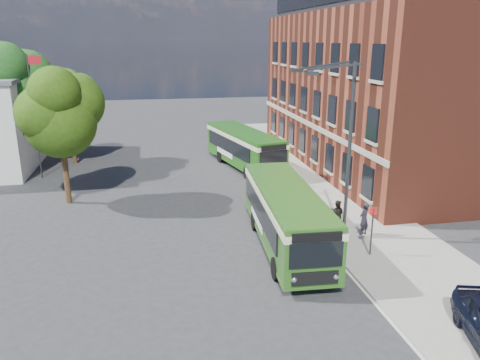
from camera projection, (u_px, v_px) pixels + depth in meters
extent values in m
plane|color=#2B2B2D|center=(238.00, 232.00, 25.22)|extent=(120.00, 120.00, 0.00)
cube|color=gray|center=(311.00, 181.00, 34.01)|extent=(6.00, 48.00, 0.15)
cube|color=beige|center=(271.00, 185.00, 33.46)|extent=(0.12, 48.00, 0.01)
cube|color=maroon|center=(381.00, 91.00, 37.35)|extent=(12.00, 26.00, 12.00)
cube|color=#B4AD98|center=(308.00, 123.00, 36.92)|extent=(0.12, 26.00, 0.35)
cylinder|color=#323436|center=(35.00, 118.00, 33.83)|extent=(0.10, 0.10, 9.00)
cube|color=#A7131E|center=(34.00, 60.00, 32.73)|extent=(0.90, 0.02, 0.60)
cylinder|color=#323436|center=(343.00, 237.00, 24.26)|extent=(0.44, 0.44, 0.30)
cylinder|color=#323436|center=(349.00, 155.00, 23.00)|extent=(0.18, 0.18, 9.00)
cube|color=#323436|center=(335.00, 67.00, 20.97)|extent=(2.58, 0.46, 0.37)
cube|color=#323436|center=(325.00, 65.00, 22.10)|extent=(2.58, 0.46, 0.37)
cube|color=#323436|center=(312.00, 74.00, 20.36)|extent=(0.55, 0.22, 0.16)
cube|color=#323436|center=(297.00, 70.00, 22.39)|extent=(0.55, 0.22, 0.16)
cylinder|color=#323436|center=(372.00, 233.00, 21.95)|extent=(0.08, 0.08, 2.50)
cube|color=red|center=(373.00, 211.00, 21.63)|extent=(0.35, 0.04, 0.35)
cube|color=#2C5E1C|center=(286.00, 213.00, 23.04)|extent=(3.09, 10.29, 2.45)
cube|color=#2C5E1C|center=(285.00, 237.00, 23.41)|extent=(3.13, 10.34, 0.14)
cube|color=black|center=(259.00, 210.00, 23.13)|extent=(0.57, 8.35, 1.10)
cube|color=black|center=(310.00, 207.00, 23.46)|extent=(0.57, 8.35, 1.10)
cube|color=#EEEBC4|center=(286.00, 197.00, 22.80)|extent=(3.15, 10.36, 0.32)
cube|color=#2C5E1C|center=(287.00, 190.00, 22.70)|extent=(2.98, 10.19, 0.12)
cube|color=black|center=(316.00, 255.00, 18.14)|extent=(2.15, 0.21, 1.05)
cube|color=black|center=(317.00, 237.00, 17.92)|extent=(2.00, 0.20, 0.38)
cube|color=black|center=(315.00, 278.00, 18.42)|extent=(1.90, 0.19, 0.55)
sphere|color=silver|center=(294.00, 279.00, 18.33)|extent=(0.26, 0.26, 0.26)
sphere|color=silver|center=(336.00, 277.00, 18.55)|extent=(0.26, 0.26, 0.26)
cube|color=black|center=(267.00, 179.00, 27.83)|extent=(2.00, 0.20, 0.90)
cube|color=white|center=(257.00, 219.00, 24.00)|extent=(0.23, 3.20, 0.45)
cylinder|color=black|center=(276.00, 269.00, 20.15)|extent=(0.34, 1.01, 1.00)
cylinder|color=black|center=(328.00, 265.00, 20.45)|extent=(0.34, 1.01, 1.00)
cylinder|color=black|center=(255.00, 221.00, 25.42)|extent=(0.34, 1.01, 1.00)
cylinder|color=black|center=(297.00, 219.00, 25.73)|extent=(0.34, 1.01, 1.00)
cube|color=#1F5614|center=(244.00, 146.00, 37.48)|extent=(4.65, 10.44, 2.45)
cube|color=#1F5614|center=(244.00, 161.00, 37.85)|extent=(4.70, 10.49, 0.14)
cube|color=black|center=(228.00, 145.00, 37.22)|extent=(1.90, 8.16, 1.10)
cube|color=black|center=(257.00, 142.00, 38.20)|extent=(1.90, 8.16, 1.10)
cube|color=beige|center=(244.00, 136.00, 37.24)|extent=(4.73, 10.52, 0.32)
cube|color=#1F5614|center=(244.00, 131.00, 37.14)|extent=(4.53, 10.32, 0.12)
cube|color=black|center=(274.00, 158.00, 32.96)|extent=(2.12, 0.55, 1.05)
cube|color=black|center=(274.00, 148.00, 32.74)|extent=(1.97, 0.51, 0.38)
cube|color=black|center=(273.00, 172.00, 33.24)|extent=(1.87, 0.49, 0.55)
sphere|color=silver|center=(263.00, 173.00, 32.93)|extent=(0.26, 0.26, 0.26)
sphere|color=silver|center=(284.00, 170.00, 33.59)|extent=(0.26, 0.26, 0.26)
cube|color=black|center=(221.00, 132.00, 41.89)|extent=(1.97, 0.51, 0.90)
cube|color=white|center=(224.00, 152.00, 38.04)|extent=(0.74, 3.13, 0.45)
cylinder|color=black|center=(248.00, 173.00, 34.53)|extent=(0.49, 1.04, 1.00)
cylinder|color=black|center=(276.00, 170.00, 35.43)|extent=(0.49, 1.04, 1.00)
cylinder|color=black|center=(220.00, 157.00, 39.39)|extent=(0.49, 1.04, 1.00)
cylinder|color=black|center=(246.00, 154.00, 40.29)|extent=(0.49, 1.04, 1.00)
imported|color=black|center=(364.00, 219.00, 24.27)|extent=(0.78, 0.71, 1.78)
imported|color=black|center=(337.00, 215.00, 25.02)|extent=(0.98, 0.89, 1.64)
cylinder|color=#3C2716|center=(66.00, 175.00, 29.24)|extent=(0.36, 0.36, 3.65)
sphere|color=#26420D|center=(60.00, 123.00, 28.28)|extent=(4.32, 4.32, 4.32)
sphere|color=#26420D|center=(74.00, 103.00, 28.74)|extent=(3.65, 3.65, 3.65)
sphere|color=#26420D|center=(44.00, 113.00, 27.40)|extent=(3.32, 3.32, 3.32)
sphere|color=#26420D|center=(54.00, 92.00, 26.94)|extent=(2.99, 2.99, 2.99)
cylinder|color=#3C2716|center=(19.00, 144.00, 36.55)|extent=(0.36, 0.36, 4.21)
sphere|color=#1C4718|center=(12.00, 95.00, 35.45)|extent=(4.98, 4.98, 4.98)
sphere|color=#1C4718|center=(26.00, 77.00, 35.98)|extent=(4.21, 4.21, 4.21)
sphere|color=#1C4718|center=(5.00, 66.00, 33.91)|extent=(3.45, 3.45, 3.45)
cylinder|color=#3C2716|center=(73.00, 143.00, 38.85)|extent=(0.36, 0.36, 3.35)
sphere|color=#305015|center=(69.00, 107.00, 37.97)|extent=(3.95, 3.95, 3.95)
sphere|color=#305015|center=(79.00, 94.00, 38.40)|extent=(3.35, 3.35, 3.35)
sphere|color=#305015|center=(59.00, 100.00, 37.17)|extent=(3.04, 3.04, 3.04)
sphere|color=#305015|center=(66.00, 86.00, 36.75)|extent=(2.74, 2.74, 2.74)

